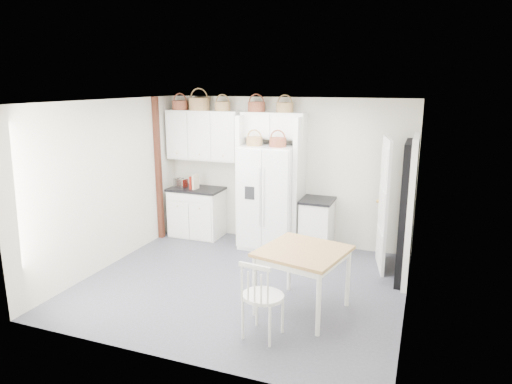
% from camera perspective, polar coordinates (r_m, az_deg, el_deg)
% --- Properties ---
extents(floor, '(4.50, 4.50, 0.00)m').
position_cam_1_polar(floor, '(6.76, -1.71, -11.35)').
color(floor, '#3A3B46').
rests_on(floor, ground).
extents(ceiling, '(4.50, 4.50, 0.00)m').
position_cam_1_polar(ceiling, '(6.14, -1.89, 11.24)').
color(ceiling, white).
rests_on(ceiling, wall_back).
extents(wall_back, '(4.50, 0.00, 4.50)m').
position_cam_1_polar(wall_back, '(8.16, 3.57, 2.61)').
color(wall_back, beige).
rests_on(wall_back, floor).
extents(wall_left, '(0.00, 4.00, 4.00)m').
position_cam_1_polar(wall_left, '(7.46, -17.99, 0.91)').
color(wall_left, beige).
rests_on(wall_left, floor).
extents(wall_right, '(0.00, 4.00, 4.00)m').
position_cam_1_polar(wall_right, '(5.87, 18.96, -2.47)').
color(wall_right, beige).
rests_on(wall_right, floor).
extents(refrigerator, '(0.93, 0.75, 1.80)m').
position_cam_1_polar(refrigerator, '(7.95, 1.68, -0.63)').
color(refrigerator, white).
rests_on(refrigerator, floor).
extents(base_cab_left, '(0.95, 0.60, 0.88)m').
position_cam_1_polar(base_cab_left, '(8.71, -7.37, -2.59)').
color(base_cab_left, white).
rests_on(base_cab_left, floor).
extents(base_cab_right, '(0.50, 0.60, 0.88)m').
position_cam_1_polar(base_cab_right, '(7.93, 7.60, -4.25)').
color(base_cab_right, white).
rests_on(base_cab_right, floor).
extents(dining_table, '(1.18, 1.18, 0.82)m').
position_cam_1_polar(dining_table, '(5.89, 5.81, -10.93)').
color(dining_table, olive).
rests_on(dining_table, floor).
extents(windsor_chair, '(0.54, 0.50, 0.99)m').
position_cam_1_polar(windsor_chair, '(5.28, 0.88, -12.89)').
color(windsor_chair, white).
rests_on(windsor_chair, floor).
extents(counter_left, '(0.99, 0.64, 0.04)m').
position_cam_1_polar(counter_left, '(8.59, -7.47, 0.37)').
color(counter_left, black).
rests_on(counter_left, base_cab_left).
extents(counter_right, '(0.54, 0.64, 0.04)m').
position_cam_1_polar(counter_right, '(7.80, 7.71, -1.04)').
color(counter_right, black).
rests_on(counter_right, base_cab_right).
extents(toaster, '(0.29, 0.21, 0.18)m').
position_cam_1_polar(toaster, '(8.63, -9.39, 1.10)').
color(toaster, silver).
rests_on(toaster, counter_left).
extents(cookbook_red, '(0.07, 0.16, 0.24)m').
position_cam_1_polar(cookbook_red, '(8.50, -7.93, 1.19)').
color(cookbook_red, maroon).
rests_on(cookbook_red, counter_left).
extents(cookbook_cream, '(0.06, 0.18, 0.27)m').
position_cam_1_polar(cookbook_cream, '(8.47, -7.57, 1.26)').
color(cookbook_cream, beige).
rests_on(cookbook_cream, counter_left).
extents(basket_upper_a, '(0.30, 0.30, 0.17)m').
position_cam_1_polar(basket_upper_a, '(8.66, -9.46, 10.65)').
color(basket_upper_a, '#512519').
rests_on(basket_upper_a, upper_cabinet).
extents(basket_upper_b, '(0.38, 0.38, 0.23)m').
position_cam_1_polar(basket_upper_b, '(8.47, -7.11, 10.86)').
color(basket_upper_b, olive).
rests_on(basket_upper_b, upper_cabinet).
extents(basket_upper_c, '(0.28, 0.28, 0.16)m').
position_cam_1_polar(basket_upper_c, '(8.27, -4.20, 10.64)').
color(basket_upper_c, olive).
rests_on(basket_upper_c, upper_cabinet).
extents(basket_bridge_a, '(0.30, 0.30, 0.17)m').
position_cam_1_polar(basket_bridge_a, '(8.02, 0.04, 10.61)').
color(basket_bridge_a, '#512519').
rests_on(basket_bridge_a, bridge_cabinet).
extents(basket_bridge_b, '(0.29, 0.29, 0.17)m').
position_cam_1_polar(basket_bridge_b, '(7.85, 3.63, 10.51)').
color(basket_bridge_b, olive).
rests_on(basket_bridge_b, bridge_cabinet).
extents(basket_fridge_a, '(0.28, 0.28, 0.15)m').
position_cam_1_polar(basket_fridge_a, '(7.75, -0.21, 6.36)').
color(basket_fridge_a, olive).
rests_on(basket_fridge_a, refrigerator).
extents(basket_fridge_b, '(0.28, 0.28, 0.15)m').
position_cam_1_polar(basket_fridge_b, '(7.62, 2.74, 6.23)').
color(basket_fridge_b, '#512519').
rests_on(basket_fridge_b, refrigerator).
extents(upper_cabinet, '(1.40, 0.34, 0.90)m').
position_cam_1_polar(upper_cabinet, '(8.48, -6.53, 7.06)').
color(upper_cabinet, white).
rests_on(upper_cabinet, wall_back).
extents(bridge_cabinet, '(1.12, 0.34, 0.45)m').
position_cam_1_polar(bridge_cabinet, '(7.93, 2.24, 8.33)').
color(bridge_cabinet, white).
rests_on(bridge_cabinet, wall_back).
extents(fridge_panel_left, '(0.08, 0.60, 2.30)m').
position_cam_1_polar(fridge_panel_left, '(8.14, -1.52, 1.51)').
color(fridge_panel_left, white).
rests_on(fridge_panel_left, floor).
extents(fridge_panel_right, '(0.08, 0.60, 2.30)m').
position_cam_1_polar(fridge_panel_right, '(7.82, 5.42, 0.96)').
color(fridge_panel_right, white).
rests_on(fridge_panel_right, floor).
extents(trim_post, '(0.09, 0.09, 2.60)m').
position_cam_1_polar(trim_post, '(8.50, -12.10, 2.77)').
color(trim_post, black).
rests_on(trim_post, floor).
extents(doorway_void, '(0.18, 0.85, 2.05)m').
position_cam_1_polar(doorway_void, '(6.91, 18.36, -2.44)').
color(doorway_void, black).
rests_on(doorway_void, floor).
extents(door_slab, '(0.21, 0.79, 2.05)m').
position_cam_1_polar(door_slab, '(7.25, 15.66, -1.50)').
color(door_slab, white).
rests_on(door_slab, floor).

